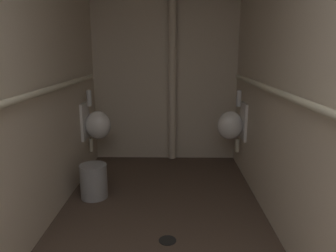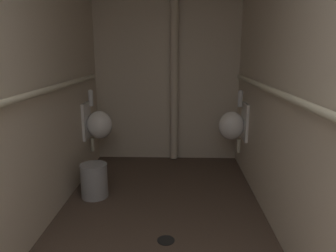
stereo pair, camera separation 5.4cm
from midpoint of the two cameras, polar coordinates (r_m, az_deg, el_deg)
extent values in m
cube|color=#47382D|center=(2.69, -2.21, -20.74)|extent=(2.04, 4.18, 0.08)
cube|color=beige|center=(2.49, -26.22, 9.78)|extent=(0.06, 4.18, 2.74)
cube|color=beige|center=(2.39, 22.28, 10.05)|extent=(0.06, 4.18, 2.74)
cube|color=beige|center=(4.29, -0.91, 12.07)|extent=(2.04, 0.06, 2.74)
ellipsoid|color=white|center=(3.89, -12.82, 0.17)|extent=(0.30, 0.26, 0.34)
cube|color=white|center=(3.92, -15.07, 0.89)|extent=(0.03, 0.30, 0.44)
cylinder|color=silver|center=(3.85, -14.37, 4.66)|extent=(0.06, 0.06, 0.16)
sphere|color=silver|center=(3.84, -14.44, 5.91)|extent=(0.06, 0.06, 0.06)
cylinder|color=beige|center=(3.98, -14.04, -3.34)|extent=(0.04, 0.04, 0.16)
ellipsoid|color=white|center=(3.85, 10.68, 0.12)|extent=(0.30, 0.26, 0.34)
cube|color=white|center=(3.86, 12.97, 0.83)|extent=(0.03, 0.30, 0.44)
cylinder|color=silver|center=(3.80, 12.22, 4.67)|extent=(0.06, 0.06, 0.16)
sphere|color=silver|center=(3.79, 12.28, 5.93)|extent=(0.06, 0.06, 0.06)
cylinder|color=beige|center=(3.93, 11.96, -3.44)|extent=(0.04, 0.04, 0.16)
cylinder|color=beige|center=(2.46, -23.99, 5.04)|extent=(0.05, 3.34, 0.05)
sphere|color=beige|center=(4.02, -14.11, 8.61)|extent=(0.06, 0.06, 0.06)
cylinder|color=beige|center=(2.36, 19.90, 5.11)|extent=(0.05, 3.35, 0.05)
sphere|color=beige|center=(3.98, 12.12, 8.66)|extent=(0.06, 0.06, 0.06)
cylinder|color=beige|center=(4.17, 0.43, 12.04)|extent=(0.10, 0.10, 2.69)
cylinder|color=black|center=(2.68, -0.71, -19.82)|extent=(0.14, 0.14, 0.01)
cylinder|color=gray|center=(3.37, -13.65, -9.59)|extent=(0.27, 0.27, 0.35)
camera|label=1|loc=(0.03, -89.18, 0.20)|focal=33.92mm
camera|label=2|loc=(0.03, 90.82, -0.20)|focal=33.92mm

